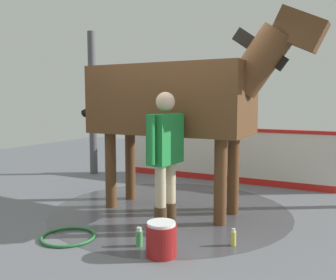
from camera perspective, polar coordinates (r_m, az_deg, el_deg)
The scene contains 10 objects.
ground_plane at distance 5.22m, azimuth 0.78°, elevation -11.54°, with size 16.00×16.00×0.02m, color slate.
wet_patch at distance 5.47m, azimuth 0.32°, elevation -10.57°, with size 3.40×3.40×0.00m, color #4C4C54.
barrier_wall at distance 7.32m, azimuth 8.14°, elevation -2.51°, with size 0.14×4.10×1.05m.
roof_post_far at distance 8.08m, azimuth -11.39°, elevation 5.42°, with size 0.16×0.16×2.98m, color #4C4C51.
horse at distance 5.19m, azimuth 1.49°, elevation 6.15°, with size 0.97×3.57×2.66m.
handler at distance 4.40m, azimuth -0.39°, elevation -1.90°, with size 0.67×0.25×1.67m.
wash_bucket at distance 3.92m, azimuth -1.03°, elevation -14.83°, with size 0.31×0.31×0.35m.
bottle_shampoo at distance 4.25m, azimuth 9.90°, elevation -14.43°, with size 0.06×0.06×0.19m.
bottle_spray at distance 4.19m, azimuth -4.40°, elevation -14.57°, with size 0.07×0.07×0.21m.
hose_coil at distance 4.57m, azimuth -14.92°, elevation -14.00°, with size 0.62×0.62×0.03m, color #267233.
Camera 1 is at (4.41, 2.31, 1.58)m, focal length 40.13 mm.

